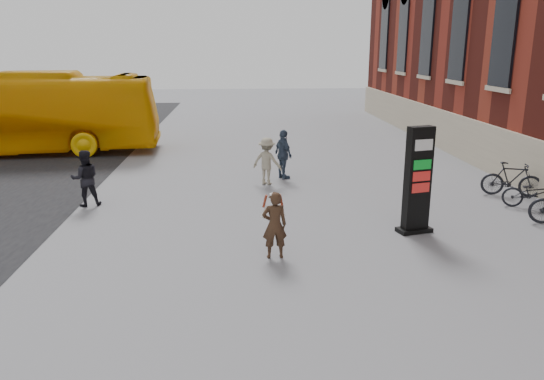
{
  "coord_description": "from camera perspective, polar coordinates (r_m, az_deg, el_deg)",
  "views": [
    {
      "loc": [
        -0.17,
        -11.23,
        4.69
      ],
      "look_at": [
        0.64,
        1.08,
        1.33
      ],
      "focal_mm": 35.0,
      "sensor_mm": 36.0,
      "label": 1
    }
  ],
  "objects": [
    {
      "name": "pedestrian_c",
      "position": [
        19.24,
        1.23,
        3.85
      ],
      "size": [
        0.84,
        1.14,
        1.79
      ],
      "primitive_type": "imported",
      "rotation": [
        0.0,
        0.0,
        2.01
      ],
      "color": "#39485E",
      "rests_on": "ground"
    },
    {
      "name": "bike_6",
      "position": [
        17.53,
        26.42,
        -0.34
      ],
      "size": [
        1.88,
        1.31,
        0.94
      ],
      "primitive_type": "imported",
      "rotation": [
        0.0,
        0.0,
        1.14
      ],
      "color": "black",
      "rests_on": "ground"
    },
    {
      "name": "pedestrian_a",
      "position": [
        16.87,
        -19.46,
        1.19
      ],
      "size": [
        0.99,
        0.88,
        1.71
      ],
      "primitive_type": "imported",
      "rotation": [
        0.0,
        0.0,
        3.46
      ],
      "color": "black",
      "rests_on": "ground"
    },
    {
      "name": "pedestrian_b",
      "position": [
        18.46,
        -0.55,
        3.12
      ],
      "size": [
        1.22,
        1.02,
        1.64
      ],
      "primitive_type": "imported",
      "rotation": [
        0.0,
        0.0,
        2.67
      ],
      "color": "gray",
      "rests_on": "ground"
    },
    {
      "name": "woman",
      "position": [
        12.0,
        0.27,
        -3.69
      ],
      "size": [
        0.61,
        0.57,
        1.56
      ],
      "rotation": [
        0.0,
        0.0,
        3.22
      ],
      "color": "#332115",
      "rests_on": "ground"
    },
    {
      "name": "info_pylon",
      "position": [
        13.99,
        15.4,
        0.99
      ],
      "size": [
        0.97,
        0.66,
        2.77
      ],
      "rotation": [
        0.0,
        0.0,
        0.26
      ],
      "color": "black",
      "rests_on": "ground"
    },
    {
      "name": "bus",
      "position": [
        26.45,
        -26.52,
        7.38
      ],
      "size": [
        13.14,
        3.92,
        3.61
      ],
      "primitive_type": "imported",
      "rotation": [
        0.0,
        0.0,
        1.64
      ],
      "color": "#ECA806",
      "rests_on": "road"
    },
    {
      "name": "ground",
      "position": [
        12.17,
        -2.69,
        -7.46
      ],
      "size": [
        100.0,
        100.0,
        0.0
      ],
      "primitive_type": "plane",
      "color": "#9E9EA3"
    },
    {
      "name": "bike_7",
      "position": [
        18.68,
        24.38,
        1.05
      ],
      "size": [
        1.92,
        1.12,
        1.11
      ],
      "primitive_type": "imported",
      "rotation": [
        0.0,
        0.0,
        1.23
      ],
      "color": "black",
      "rests_on": "ground"
    }
  ]
}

